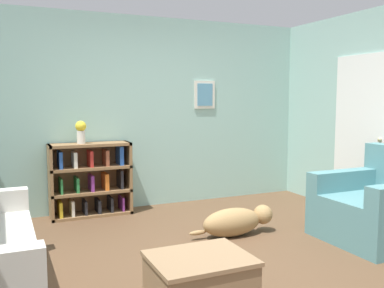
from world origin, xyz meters
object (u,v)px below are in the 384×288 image
Objects in this scene: dog at (236,221)px; vase at (81,131)px; bookshelf at (91,180)px; coffee_table at (200,284)px; recliner_chair at (380,208)px.

dog is 2.23m from vase.
bookshelf is 1.02× the size of dog.
dog is at bearing 51.91° from coffee_table.
coffee_table is at bearing -164.55° from recliner_chair.
recliner_chair is 3.58m from vase.
coffee_table is (0.19, -2.90, -0.24)m from bookshelf.
dog is (1.29, -1.49, -0.30)m from bookshelf.
recliner_chair is (2.61, -2.23, -0.12)m from bookshelf.
bookshelf is 3.43m from recliner_chair.
bookshelf is at bearing 130.78° from dog.
coffee_table is (-2.42, -0.67, -0.12)m from recliner_chair.
vase reaches higher than bookshelf.
recliner_chair reaches higher than bookshelf.
bookshelf is at bearing 10.35° from vase.
vase reaches higher than recliner_chair.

